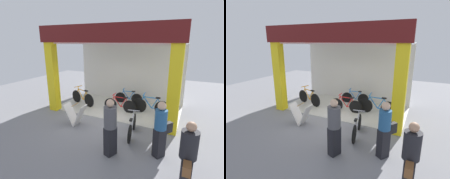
% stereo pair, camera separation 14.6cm
% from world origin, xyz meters
% --- Properties ---
extents(ground_plane, '(19.81, 19.81, 0.00)m').
position_xyz_m(ground_plane, '(0.00, 0.00, 0.00)').
color(ground_plane, gray).
rests_on(ground_plane, ground).
extents(shop_facade, '(6.10, 3.29, 3.92)m').
position_xyz_m(shop_facade, '(0.00, 1.59, 2.11)').
color(shop_facade, beige).
rests_on(shop_facade, ground).
extents(bicycle_inside_0, '(1.45, 0.40, 0.80)m').
position_xyz_m(bicycle_inside_0, '(0.23, 2.35, 0.32)').
color(bicycle_inside_0, black).
rests_on(bicycle_inside_0, ground).
extents(bicycle_inside_1, '(1.67, 0.61, 0.96)m').
position_xyz_m(bicycle_inside_1, '(-1.90, 1.13, 0.38)').
color(bicycle_inside_1, black).
rests_on(bicycle_inside_1, ground).
extents(bicycle_inside_2, '(1.73, 0.47, 0.95)m').
position_xyz_m(bicycle_inside_2, '(1.65, 1.42, 0.38)').
color(bicycle_inside_2, black).
rests_on(bicycle_inside_2, ground).
extents(bicycle_inside_3, '(1.57, 0.43, 0.86)m').
position_xyz_m(bicycle_inside_3, '(0.27, 1.05, 0.35)').
color(bicycle_inside_3, black).
rests_on(bicycle_inside_3, ground).
extents(bicycle_parked_0, '(0.43, 1.57, 0.87)m').
position_xyz_m(bicycle_parked_0, '(1.52, -0.82, 0.35)').
color(bicycle_parked_0, black).
rests_on(bicycle_parked_0, ground).
extents(sandwich_board_sign, '(0.87, 0.49, 0.88)m').
position_xyz_m(sandwich_board_sign, '(-0.81, -0.96, 0.44)').
color(sandwich_board_sign, silver).
rests_on(sandwich_board_sign, ground).
extents(pedestrian_0, '(0.55, 0.64, 1.70)m').
position_xyz_m(pedestrian_0, '(2.62, -1.58, 0.88)').
color(pedestrian_0, black).
rests_on(pedestrian_0, ground).
extents(pedestrian_1, '(0.38, 0.67, 1.67)m').
position_xyz_m(pedestrian_1, '(3.38, -2.57, 0.87)').
color(pedestrian_1, black).
rests_on(pedestrian_1, ground).
extents(pedestrian_2, '(0.49, 0.49, 1.74)m').
position_xyz_m(pedestrian_2, '(1.29, -2.13, 0.91)').
color(pedestrian_2, black).
rests_on(pedestrian_2, ground).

